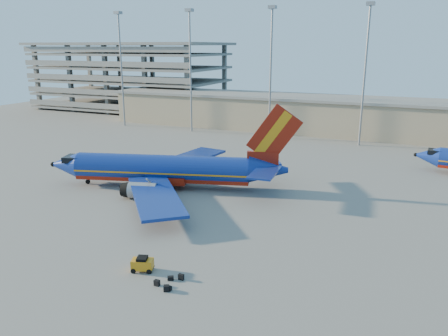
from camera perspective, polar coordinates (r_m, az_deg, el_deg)
The scene contains 7 objects.
ground at distance 58.13m, azimuth -3.46°, elevation -4.79°, with size 220.00×220.00×0.00m, color slate.
terminal_building at distance 108.67m, azimuth 15.51°, elevation 6.62°, with size 122.00×16.00×8.50m.
parking_garage at distance 150.46m, azimuth -12.05°, elevation 12.03°, with size 62.00×32.00×21.40m.
light_mast_row at distance 96.57m, azimuth 11.98°, elevation 13.69°, with size 101.60×1.60×28.65m.
aircraft_main at distance 64.81m, azimuth -7.29°, elevation -0.21°, with size 36.65×34.74×12.73m.
baggage_tug at distance 42.22m, azimuth -10.61°, elevation -12.19°, with size 2.26×1.77×1.42m.
luggage_pile at distance 39.81m, azimuth -7.27°, elevation -14.68°, with size 1.97×2.60×0.55m.
Camera 1 is at (24.95, -48.45, 20.23)m, focal length 35.00 mm.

